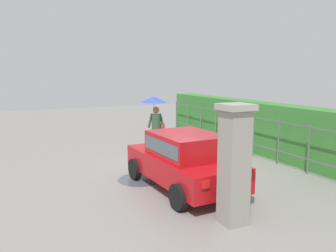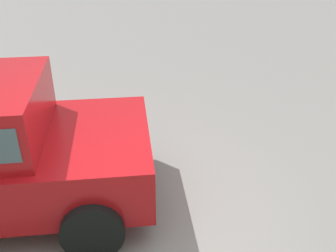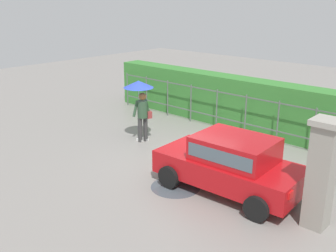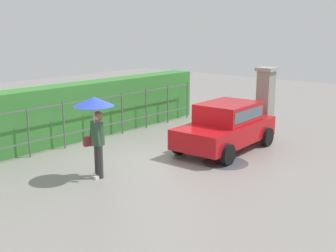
{
  "view_description": "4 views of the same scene",
  "coord_description": "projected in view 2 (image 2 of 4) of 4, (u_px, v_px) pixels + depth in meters",
  "views": [
    {
      "loc": [
        9.56,
        -4.78,
        3.0
      ],
      "look_at": [
        -0.43,
        -0.05,
        1.26
      ],
      "focal_mm": 35.99,
      "sensor_mm": 36.0,
      "label": 1
    },
    {
      "loc": [
        0.19,
        2.76,
        2.94
      ],
      "look_at": [
        -0.04,
        -0.52,
        1.1
      ],
      "focal_mm": 41.83,
      "sensor_mm": 36.0,
      "label": 2
    },
    {
      "loc": [
        6.94,
        -8.45,
        4.71
      ],
      "look_at": [
        -0.47,
        -0.33,
        1.09
      ],
      "focal_mm": 41.66,
      "sensor_mm": 36.0,
      "label": 3
    },
    {
      "loc": [
        -8.96,
        -7.92,
        3.79
      ],
      "look_at": [
        -0.13,
        -0.25,
        1.06
      ],
      "focal_mm": 45.87,
      "sensor_mm": 36.0,
      "label": 4
    }
  ],
  "objects": [
    {
      "name": "puddle_near",
      "position": [
        92.0,
        163.0,
        5.13
      ],
      "size": [
        1.3,
        1.3,
        0.0
      ],
      "primitive_type": "cylinder",
      "color": "#4C545B",
      "rests_on": "ground"
    },
    {
      "name": "ground_plane",
      "position": [
        167.0,
        249.0,
        3.85
      ],
      "size": [
        40.0,
        40.0,
        0.0
      ],
      "primitive_type": "plane",
      "color": "gray"
    }
  ]
}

